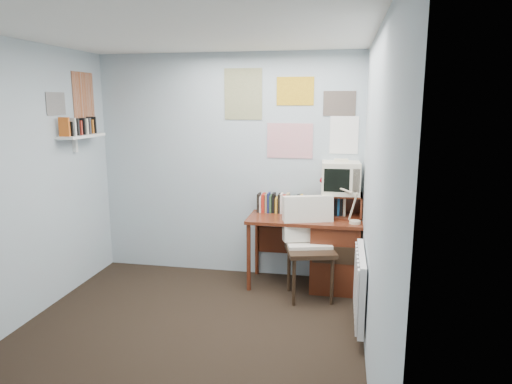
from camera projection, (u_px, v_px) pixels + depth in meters
ground at (178, 347)px, 3.73m from camera, size 3.50×3.50×0.00m
back_wall at (228, 166)px, 5.17m from camera, size 3.00×0.02×2.50m
left_wall at (0, 191)px, 3.76m from camera, size 0.02×3.50×2.50m
right_wall at (374, 206)px, 3.21m from camera, size 0.02×3.50×2.50m
ceiling at (166, 26)px, 3.24m from camera, size 3.00×3.50×0.02m
desk at (329, 251)px, 4.86m from camera, size 1.20×0.55×0.76m
desk_chair at (310, 251)px, 4.58m from camera, size 0.62×0.60×1.00m
desk_lamp at (356, 204)px, 4.57m from camera, size 0.31×0.27×0.41m
tv_riser at (342, 205)px, 4.85m from camera, size 0.40×0.30×0.25m
crt_tv at (341, 176)px, 4.81m from camera, size 0.41×0.38×0.37m
book_row at (284, 203)px, 5.04m from camera, size 0.60×0.14×0.22m
radiator at (360, 286)px, 3.91m from camera, size 0.09×0.80×0.60m
wall_shelf at (81, 136)px, 4.73m from camera, size 0.20×0.62×0.24m
posters_back at (290, 113)px, 4.92m from camera, size 1.20×0.01×0.90m
posters_left at (70, 99)px, 4.67m from camera, size 0.01×0.70×0.60m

